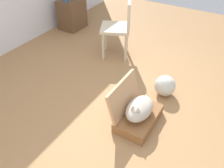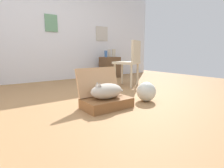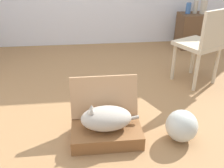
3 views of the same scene
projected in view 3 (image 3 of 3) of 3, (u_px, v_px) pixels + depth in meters
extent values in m
plane|color=#9E7247|center=(127.00, 107.00, 2.75)|extent=(7.68, 7.68, 0.00)
cube|color=brown|center=(106.00, 133.00, 2.25)|extent=(0.61, 0.39, 0.13)
cube|color=tan|center=(104.00, 97.00, 2.31)|extent=(0.61, 0.14, 0.38)
ellipsoid|color=#B2A899|center=(106.00, 118.00, 2.17)|extent=(0.44, 0.28, 0.19)
sphere|color=#B2A899|center=(92.00, 116.00, 2.14)|extent=(0.11, 0.11, 0.11)
cone|color=#B2A899|center=(92.00, 111.00, 2.09)|extent=(0.05, 0.05, 0.05)
cone|color=#B2A899|center=(92.00, 107.00, 2.14)|extent=(0.05, 0.05, 0.05)
cylinder|color=#B2A899|center=(128.00, 119.00, 2.26)|extent=(0.20, 0.03, 0.07)
ellipsoid|color=silver|center=(182.00, 126.00, 2.21)|extent=(0.28, 0.28, 0.28)
cube|color=brown|center=(193.00, 31.00, 4.39)|extent=(0.50, 0.40, 0.58)
cylinder|color=#38609E|center=(188.00, 8.00, 4.22)|extent=(0.08, 0.08, 0.18)
cylinder|color=#B7AD99|center=(204.00, 7.00, 4.21)|extent=(0.11, 0.11, 0.22)
cylinder|color=#B7AD99|center=(196.00, 7.00, 4.24)|extent=(0.07, 0.07, 0.21)
cylinder|color=beige|center=(193.00, 57.00, 3.43)|extent=(0.04, 0.04, 0.47)
cylinder|color=beige|center=(174.00, 62.00, 3.26)|extent=(0.04, 0.04, 0.47)
cylinder|color=beige|center=(216.00, 66.00, 3.15)|extent=(0.04, 0.04, 0.47)
cylinder|color=beige|center=(196.00, 73.00, 2.98)|extent=(0.04, 0.04, 0.47)
cube|color=beige|center=(198.00, 44.00, 3.08)|extent=(0.61, 0.61, 0.05)
cube|color=beige|center=(216.00, 29.00, 2.82)|extent=(0.40, 0.22, 0.43)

